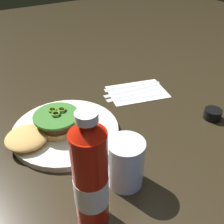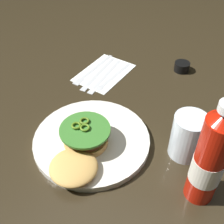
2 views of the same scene
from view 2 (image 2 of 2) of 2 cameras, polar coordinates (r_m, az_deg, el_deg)
name	(u,v)px [view 2 (image 2 of 2)]	position (r m, az deg, el deg)	size (l,w,h in m)	color
ground_plane	(137,120)	(0.76, 5.06, -1.56)	(3.00, 3.00, 0.00)	black
dinner_plate	(92,140)	(0.69, -4.10, -5.63)	(0.28, 0.28, 0.02)	silver
burger_sandwich	(81,147)	(0.65, -6.18, -6.89)	(0.19, 0.12, 0.05)	tan
ketchup_bottle	(210,160)	(0.56, 18.99, -9.12)	(0.06, 0.06, 0.24)	#B71708
water_glass	(188,136)	(0.66, 14.98, -4.72)	(0.08, 0.08, 0.11)	silver
condiment_cup	(182,67)	(0.95, 13.83, 8.82)	(0.05, 0.05, 0.03)	black
napkin	(104,73)	(0.92, -1.58, 7.91)	(0.19, 0.13, 0.00)	white
fork_utensil	(91,71)	(0.93, -4.25, 8.24)	(0.20, 0.07, 0.00)	silver
steak_knife	(97,75)	(0.91, -3.05, 7.50)	(0.20, 0.05, 0.00)	silver
butter_knife	(104,77)	(0.90, -1.69, 6.99)	(0.20, 0.04, 0.00)	silver
spoon_utensil	(109,80)	(0.88, -0.62, 6.44)	(0.18, 0.06, 0.00)	silver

